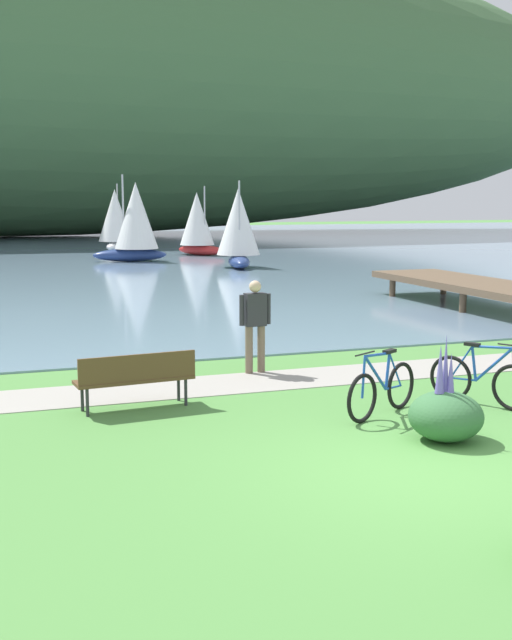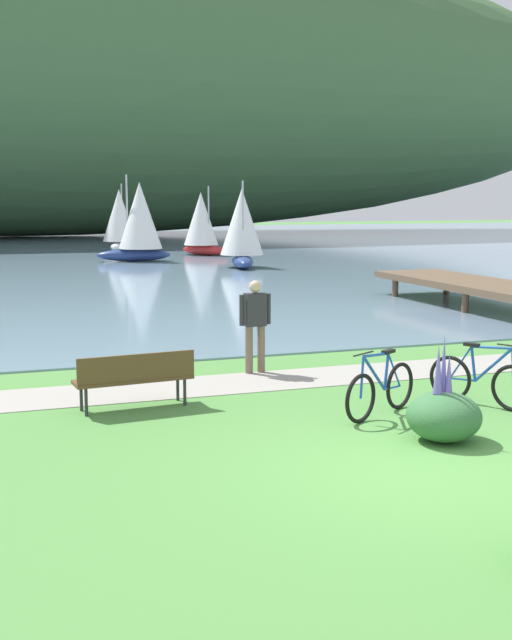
% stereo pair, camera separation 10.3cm
% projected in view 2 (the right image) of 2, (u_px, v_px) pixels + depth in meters
% --- Properties ---
extents(ground_plane, '(200.00, 200.00, 0.00)m').
position_uv_depth(ground_plane, '(415.00, 471.00, 9.44)').
color(ground_plane, '#518E42').
extents(bay_water, '(180.00, 80.00, 0.04)m').
position_uv_depth(bay_water, '(53.00, 247.00, 53.52)').
color(bay_water, '#7A99B2').
rests_on(bay_water, ground).
extents(distant_hillside, '(119.21, 28.00, 27.11)m').
position_uv_depth(distant_hillside, '(8.00, 73.00, 67.06)').
color(distant_hillside, '#42663D').
rests_on(distant_hillside, bay_water).
extents(shoreline_path, '(60.00, 1.50, 0.01)m').
position_uv_depth(shoreline_path, '(269.00, 381.00, 14.15)').
color(shoreline_path, '#A39E93').
rests_on(shoreline_path, ground).
extents(park_bench_near_camera, '(1.84, 0.64, 0.88)m').
position_uv_depth(park_bench_near_camera, '(135.00, 376.00, 12.17)').
color(park_bench_near_camera, brown).
rests_on(park_bench_near_camera, ground).
extents(bicycle_leaning_near_bench, '(0.93, 1.57, 1.01)m').
position_uv_depth(bicycle_leaning_near_bench, '(481.00, 381.00, 12.39)').
color(bicycle_leaning_near_bench, black).
rests_on(bicycle_leaning_near_bench, ground).
extents(bicycle_beside_path, '(1.57, 0.92, 1.01)m').
position_uv_depth(bicycle_beside_path, '(381.00, 389.00, 11.81)').
color(bicycle_beside_path, black).
rests_on(bicycle_beside_path, ground).
extents(person_at_shoreline, '(0.61, 0.24, 1.71)m').
position_uv_depth(person_at_shoreline, '(255.00, 320.00, 14.65)').
color(person_at_shoreline, '#72604C').
rests_on(person_at_shoreline, ground).
extents(echium_bush_closest_to_camera, '(0.99, 0.99, 1.43)m').
position_uv_depth(echium_bush_closest_to_camera, '(444.00, 415.00, 10.59)').
color(echium_bush_closest_to_camera, '#386B3D').
rests_on(echium_bush_closest_to_camera, ground).
extents(sailboat_nearest_to_shore, '(2.74, 3.58, 4.10)m').
position_uv_depth(sailboat_nearest_to_shore, '(120.00, 219.00, 49.05)').
color(sailboat_nearest_to_shore, white).
rests_on(sailboat_nearest_to_shore, bay_water).
extents(sailboat_mid_bay, '(3.83, 2.48, 4.38)m').
position_uv_depth(sailboat_mid_bay, '(139.00, 221.00, 40.88)').
color(sailboat_mid_bay, navy).
rests_on(sailboat_mid_bay, bay_water).
extents(sailboat_toward_hillside, '(2.87, 3.23, 3.87)m').
position_uv_depth(sailboat_toward_hillside, '(202.00, 223.00, 45.56)').
color(sailboat_toward_hillside, '#B22323').
rests_on(sailboat_toward_hillside, bay_water).
extents(sailboat_far_off, '(2.43, 3.51, 3.97)m').
position_uv_depth(sailboat_far_off, '(242.00, 227.00, 37.15)').
color(sailboat_far_off, navy).
rests_on(sailboat_far_off, bay_water).
extents(pier_dock, '(2.40, 10.00, 0.80)m').
position_uv_depth(pier_dock, '(495.00, 288.00, 22.67)').
color(pier_dock, brown).
rests_on(pier_dock, ground).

